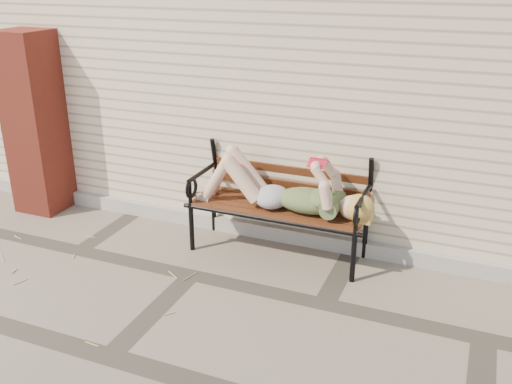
% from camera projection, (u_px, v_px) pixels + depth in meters
% --- Properties ---
extents(ground, '(80.00, 80.00, 0.00)m').
position_uv_depth(ground, '(192.00, 275.00, 5.19)').
color(ground, '#766B5B').
rests_on(ground, ground).
extents(house_wall, '(8.00, 4.00, 3.00)m').
position_uv_depth(house_wall, '(300.00, 60.00, 7.20)').
color(house_wall, beige).
rests_on(house_wall, ground).
extents(foundation_strip, '(8.00, 0.10, 0.15)m').
position_uv_depth(foundation_strip, '(235.00, 225.00, 5.99)').
color(foundation_strip, '#AEA89D').
rests_on(foundation_strip, ground).
extents(brick_pillar, '(0.50, 0.50, 2.00)m').
position_uv_depth(brick_pillar, '(35.00, 123.00, 6.27)').
color(brick_pillar, maroon).
rests_on(brick_pillar, ground).
extents(garden_bench, '(1.82, 0.73, 1.18)m').
position_uv_depth(garden_bench, '(282.00, 186.00, 5.43)').
color(garden_bench, black).
rests_on(garden_bench, ground).
extents(reading_woman, '(1.72, 0.39, 0.54)m').
position_uv_depth(reading_woman, '(278.00, 188.00, 5.29)').
color(reading_woman, '#0A384A').
rests_on(reading_woman, ground).
extents(straw_scatter, '(2.83, 1.47, 0.01)m').
position_uv_depth(straw_scatter, '(37.00, 283.00, 5.05)').
color(straw_scatter, tan).
rests_on(straw_scatter, ground).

